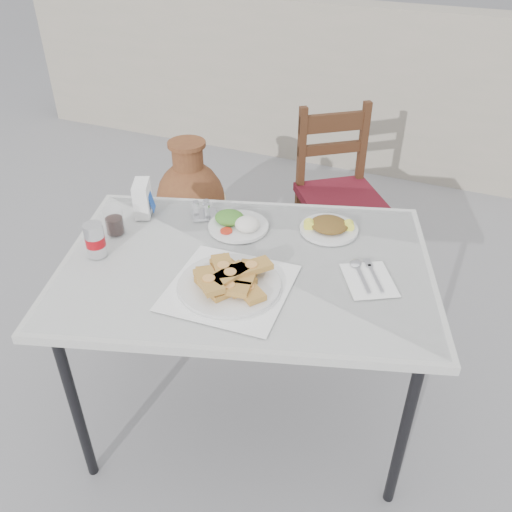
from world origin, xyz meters
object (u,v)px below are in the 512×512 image
at_px(cafe_table, 246,274).
at_px(soda_can, 95,240).
at_px(pide_plate, 229,279).
at_px(cola_glass, 114,222).
at_px(condiment_caddy, 204,211).
at_px(chair, 338,193).
at_px(terracotta_urn, 191,203).
at_px(napkin_holder, 143,198).
at_px(salad_rice_plate, 238,223).
at_px(salad_chopped_plate, 329,226).

distance_m(cafe_table, soda_can, 0.55).
height_order(cafe_table, pide_plate, pide_plate).
relative_size(pide_plate, cola_glass, 3.89).
bearing_deg(condiment_caddy, soda_can, -120.67).
xyz_separation_m(pide_plate, chair, (0.02, 1.34, -0.34)).
height_order(cola_glass, chair, chair).
distance_m(cola_glass, terracotta_urn, 1.17).
bearing_deg(napkin_holder, pide_plate, -54.56).
bearing_deg(salad_rice_plate, condiment_caddy, 171.88).
relative_size(pide_plate, condiment_caddy, 3.22).
height_order(salad_rice_plate, cola_glass, cola_glass).
distance_m(salad_chopped_plate, cola_glass, 0.82).
relative_size(pide_plate, salad_chopped_plate, 1.82).
distance_m(napkin_holder, terracotta_urn, 1.05).
height_order(cafe_table, salad_rice_plate, salad_rice_plate).
xyz_separation_m(pide_plate, soda_can, (-0.52, -0.01, 0.03)).
distance_m(pide_plate, chair, 1.39).
bearing_deg(soda_can, terracotta_urn, 104.11).
bearing_deg(condiment_caddy, terracotta_urn, 123.69).
distance_m(condiment_caddy, terracotta_urn, 1.06).
xyz_separation_m(cafe_table, salad_chopped_plate, (0.21, 0.31, 0.07)).
distance_m(soda_can, napkin_holder, 0.31).
xyz_separation_m(salad_rice_plate, salad_chopped_plate, (0.33, 0.12, -0.00)).
distance_m(salad_rice_plate, terracotta_urn, 1.16).
xyz_separation_m(salad_rice_plate, terracotta_urn, (-0.68, 0.81, -0.48)).
height_order(salad_chopped_plate, soda_can, soda_can).
distance_m(cafe_table, cola_glass, 0.55).
relative_size(salad_rice_plate, napkin_holder, 1.69).
relative_size(soda_can, napkin_holder, 0.91).
height_order(napkin_holder, terracotta_urn, napkin_holder).
height_order(salad_chopped_plate, cola_glass, cola_glass).
bearing_deg(salad_chopped_plate, salad_rice_plate, -160.65).
distance_m(pide_plate, cola_glass, 0.56).
xyz_separation_m(salad_chopped_plate, terracotta_urn, (-1.01, 0.69, -0.48)).
distance_m(salad_rice_plate, napkin_holder, 0.40).
height_order(salad_chopped_plate, chair, chair).
relative_size(pide_plate, terracotta_urn, 0.57).
bearing_deg(soda_can, condiment_caddy, 59.33).
distance_m(cafe_table, salad_chopped_plate, 0.38).
height_order(pide_plate, salad_rice_plate, pide_plate).
bearing_deg(chair, salad_chopped_plate, -114.39).
bearing_deg(cafe_table, chair, 88.74).
height_order(pide_plate, condiment_caddy, pide_plate).
distance_m(cola_glass, napkin_holder, 0.17).
distance_m(cafe_table, condiment_caddy, 0.36).
relative_size(condiment_caddy, terracotta_urn, 0.18).
distance_m(chair, terracotta_urn, 0.86).
height_order(cafe_table, chair, chair).
xyz_separation_m(soda_can, chair, (0.53, 1.35, -0.37)).
distance_m(pide_plate, salad_chopped_plate, 0.51).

